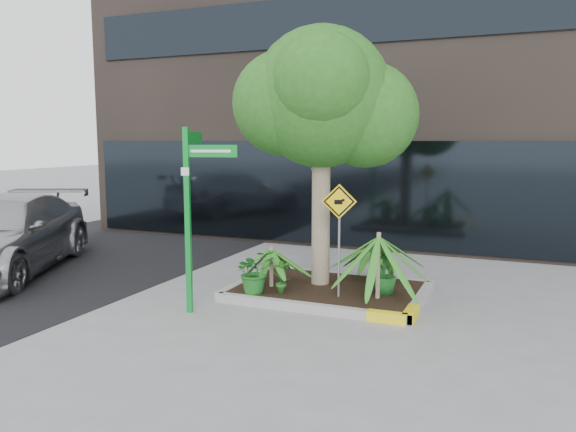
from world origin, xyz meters
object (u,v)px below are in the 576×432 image
at_px(street_sign_post, 192,199).
at_px(cattle_sign, 339,221).
at_px(tree, 322,98).
at_px(parked_car, 2,235).

relative_size(street_sign_post, cattle_sign, 1.57).
height_order(tree, street_sign_post, tree).
distance_m(parked_car, street_sign_post, 5.22).
distance_m(street_sign_post, cattle_sign, 2.40).
bearing_deg(street_sign_post, tree, 38.38).
height_order(street_sign_post, cattle_sign, street_sign_post).
relative_size(tree, cattle_sign, 2.54).
distance_m(tree, parked_car, 7.14).
distance_m(tree, street_sign_post, 2.93).
relative_size(tree, street_sign_post, 1.62).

